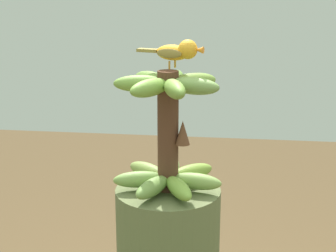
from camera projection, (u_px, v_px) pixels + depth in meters
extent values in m
cylinder|color=#4C2D1E|center=(168.00, 132.00, 1.28)|extent=(0.05, 0.05, 0.31)
ellipsoid|color=olive|center=(191.00, 172.00, 1.35)|extent=(0.12, 0.13, 0.04)
ellipsoid|color=olive|center=(170.00, 168.00, 1.38)|extent=(0.13, 0.05, 0.04)
ellipsoid|color=olive|center=(148.00, 171.00, 1.36)|extent=(0.11, 0.13, 0.04)
ellipsoid|color=#779D49|center=(139.00, 179.00, 1.30)|extent=(0.07, 0.14, 0.04)
ellipsoid|color=olive|center=(152.00, 187.00, 1.25)|extent=(0.14, 0.09, 0.04)
ellipsoid|color=olive|center=(179.00, 188.00, 1.25)|extent=(0.14, 0.10, 0.04)
ellipsoid|color=#7D9F4B|center=(196.00, 181.00, 1.29)|extent=(0.07, 0.14, 0.04)
ellipsoid|color=olive|center=(152.00, 80.00, 1.30)|extent=(0.12, 0.12, 0.04)
ellipsoid|color=olive|center=(140.00, 84.00, 1.25)|extent=(0.06, 0.14, 0.04)
ellipsoid|color=olive|center=(150.00, 88.00, 1.20)|extent=(0.13, 0.10, 0.04)
ellipsoid|color=olive|center=(174.00, 89.00, 1.18)|extent=(0.14, 0.08, 0.04)
ellipsoid|color=olive|center=(193.00, 86.00, 1.22)|extent=(0.08, 0.14, 0.04)
ellipsoid|color=olive|center=(192.00, 81.00, 1.27)|extent=(0.11, 0.13, 0.04)
ellipsoid|color=#72A146|center=(174.00, 79.00, 1.31)|extent=(0.13, 0.05, 0.04)
cone|color=brown|center=(183.00, 133.00, 1.26)|extent=(0.04, 0.04, 0.06)
cylinder|color=#C68933|center=(171.00, 65.00, 1.26)|extent=(0.00, 0.00, 0.02)
cylinder|color=#C68933|center=(175.00, 64.00, 1.28)|extent=(0.01, 0.01, 0.02)
ellipsoid|color=orange|center=(173.00, 53.00, 1.27)|extent=(0.07, 0.10, 0.04)
ellipsoid|color=olive|center=(168.00, 53.00, 1.25)|extent=(0.03, 0.07, 0.02)
ellipsoid|color=olive|center=(175.00, 51.00, 1.29)|extent=(0.03, 0.07, 0.02)
cube|color=olive|center=(148.00, 50.00, 1.29)|extent=(0.04, 0.06, 0.01)
sphere|color=gold|center=(188.00, 49.00, 1.25)|extent=(0.05, 0.05, 0.05)
sphere|color=black|center=(193.00, 47.00, 1.26)|extent=(0.01, 0.01, 0.01)
cone|color=orange|center=(199.00, 50.00, 1.24)|extent=(0.02, 0.03, 0.02)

